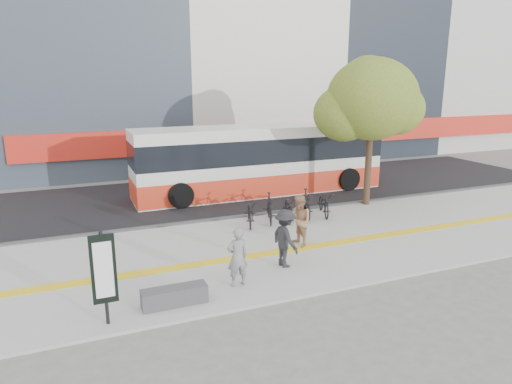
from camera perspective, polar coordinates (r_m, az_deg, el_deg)
name	(u,v)px	position (r m, az deg, el deg)	size (l,w,h in m)	color
ground	(254,272)	(13.60, -0.20, -9.86)	(120.00, 120.00, 0.00)	#5E5F5A
sidewalk	(237,253)	(14.88, -2.40, -7.54)	(40.00, 7.00, 0.08)	gray
tactile_strip	(242,257)	(14.43, -1.71, -8.06)	(40.00, 0.45, 0.01)	gold
street	(181,198)	(21.75, -9.19, -0.71)	(40.00, 8.00, 0.06)	black
curb	(206,221)	(18.01, -6.23, -3.61)	(40.00, 0.25, 0.14)	#343436
bench	(175,296)	(11.75, -10.01, -12.52)	(1.60, 0.45, 0.45)	#343436
signboard	(104,271)	(10.85, -18.27, -9.20)	(0.55, 0.10, 2.20)	black
street_tree	(370,101)	(20.21, 13.86, 10.84)	(4.40, 3.80, 6.31)	#352118
bus	(260,162)	(22.08, 0.53, 3.78)	(12.00, 2.85, 3.20)	silver
bicycle_row	(288,207)	(18.03, 4.01, -1.82)	(4.44, 1.97, 1.09)	black
seated_woman	(237,257)	(12.33, -2.32, -8.00)	(0.59, 0.39, 1.62)	black
pedestrian_tan	(300,221)	(15.17, 5.41, -3.58)	(0.83, 0.65, 1.70)	#A27655
pedestrian_dark	(285,238)	(13.54, 3.62, -5.70)	(1.12, 0.64, 1.73)	black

